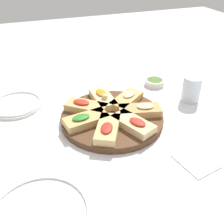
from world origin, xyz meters
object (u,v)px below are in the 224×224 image
(napkin_stack, at_px, (196,160))
(water_glass, at_px, (191,89))
(dipping_bowl, at_px, (155,82))
(serving_board, at_px, (112,118))
(plate_right, at_px, (16,105))
(plate_left, at_px, (38,217))

(napkin_stack, bearing_deg, water_glass, -31.63)
(dipping_bowl, bearing_deg, serving_board, 125.42)
(plate_right, relative_size, dipping_bowl, 2.23)
(plate_right, height_order, napkin_stack, plate_right)
(dipping_bowl, bearing_deg, plate_right, 87.63)
(napkin_stack, height_order, dipping_bowl, dipping_bowl)
(water_glass, bearing_deg, serving_board, 94.52)
(plate_left, bearing_deg, plate_right, 1.95)
(serving_board, height_order, water_glass, water_glass)
(plate_right, bearing_deg, water_glass, -106.29)
(plate_left, height_order, napkin_stack, plate_left)
(serving_board, bearing_deg, plate_right, 55.06)
(plate_left, height_order, dipping_bowl, dipping_bowl)
(water_glass, height_order, napkin_stack, water_glass)
(plate_left, xyz_separation_m, water_glass, (0.33, -0.62, 0.04))
(plate_left, relative_size, dipping_bowl, 2.79)
(plate_left, xyz_separation_m, plate_right, (0.52, 0.02, 0.00))
(water_glass, bearing_deg, plate_right, 73.71)
(plate_left, relative_size, water_glass, 2.45)
(water_glass, relative_size, dipping_bowl, 1.14)
(serving_board, height_order, plate_left, serving_board)
(plate_left, height_order, water_glass, water_glass)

